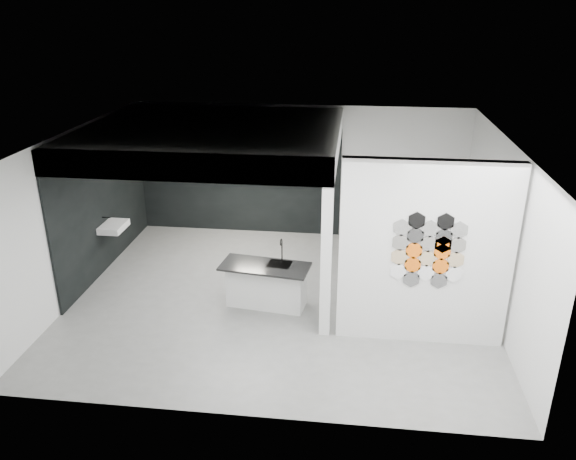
{
  "coord_description": "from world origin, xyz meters",
  "views": [
    {
      "loc": [
        1.15,
        -8.44,
        4.76
      ],
      "look_at": [
        0.1,
        0.3,
        1.15
      ],
      "focal_mm": 35.0,
      "sensor_mm": 36.0,
      "label": 1
    }
  ],
  "objects_px": {
    "kettle": "(285,172)",
    "bottle_dark": "(220,171)",
    "partition_panel": "(425,255)",
    "kitchen_island": "(266,284)",
    "stockpot": "(182,168)",
    "glass_vase": "(305,174)",
    "utensil_cup": "(195,171)",
    "glass_bowl": "(304,175)",
    "wall_basin": "(114,227)"
  },
  "relations": [
    {
      "from": "wall_basin",
      "to": "kettle",
      "type": "height_order",
      "value": "kettle"
    },
    {
      "from": "wall_basin",
      "to": "utensil_cup",
      "type": "relative_size",
      "value": 5.92
    },
    {
      "from": "partition_panel",
      "to": "wall_basin",
      "type": "relative_size",
      "value": 4.67
    },
    {
      "from": "bottle_dark",
      "to": "glass_bowl",
      "type": "bearing_deg",
      "value": 0.0
    },
    {
      "from": "partition_panel",
      "to": "wall_basin",
      "type": "bearing_deg",
      "value": 161.77
    },
    {
      "from": "partition_panel",
      "to": "glass_vase",
      "type": "height_order",
      "value": "partition_panel"
    },
    {
      "from": "glass_vase",
      "to": "wall_basin",
      "type": "bearing_deg",
      "value": -148.65
    },
    {
      "from": "wall_basin",
      "to": "kitchen_island",
      "type": "relative_size",
      "value": 0.4
    },
    {
      "from": "partition_panel",
      "to": "utensil_cup",
      "type": "height_order",
      "value": "partition_panel"
    },
    {
      "from": "partition_panel",
      "to": "kettle",
      "type": "relative_size",
      "value": 14.65
    },
    {
      "from": "stockpot",
      "to": "partition_panel",
      "type": "bearing_deg",
      "value": -39.24
    },
    {
      "from": "kitchen_island",
      "to": "utensil_cup",
      "type": "xyz_separation_m",
      "value": [
        -2.03,
        3.13,
        0.98
      ]
    },
    {
      "from": "wall_basin",
      "to": "kitchen_island",
      "type": "xyz_separation_m",
      "value": [
        3.05,
        -1.06,
        -0.46
      ]
    },
    {
      "from": "glass_vase",
      "to": "utensil_cup",
      "type": "height_order",
      "value": "glass_vase"
    },
    {
      "from": "kettle",
      "to": "glass_bowl",
      "type": "height_order",
      "value": "kettle"
    },
    {
      "from": "stockpot",
      "to": "kitchen_island",
      "type": "bearing_deg",
      "value": -53.51
    },
    {
      "from": "wall_basin",
      "to": "kitchen_island",
      "type": "distance_m",
      "value": 3.26
    },
    {
      "from": "partition_panel",
      "to": "utensil_cup",
      "type": "xyz_separation_m",
      "value": [
        -4.45,
        3.87,
        -0.03
      ]
    },
    {
      "from": "wall_basin",
      "to": "glass_vase",
      "type": "xyz_separation_m",
      "value": [
        3.39,
        2.07,
        0.54
      ]
    },
    {
      "from": "wall_basin",
      "to": "bottle_dark",
      "type": "xyz_separation_m",
      "value": [
        1.57,
        2.07,
        0.54
      ]
    },
    {
      "from": "stockpot",
      "to": "kettle",
      "type": "height_order",
      "value": "stockpot"
    },
    {
      "from": "utensil_cup",
      "to": "bottle_dark",
      "type": "bearing_deg",
      "value": 0.0
    },
    {
      "from": "wall_basin",
      "to": "stockpot",
      "type": "xyz_separation_m",
      "value": [
        0.73,
        2.07,
        0.57
      ]
    },
    {
      "from": "kitchen_island",
      "to": "glass_bowl",
      "type": "xyz_separation_m",
      "value": [
        0.33,
        3.13,
        0.97
      ]
    },
    {
      "from": "glass_bowl",
      "to": "glass_vase",
      "type": "xyz_separation_m",
      "value": [
        0.01,
        0.0,
        0.02
      ]
    },
    {
      "from": "kettle",
      "to": "utensil_cup",
      "type": "distance_m",
      "value": 1.94
    },
    {
      "from": "partition_panel",
      "to": "kettle",
      "type": "distance_m",
      "value": 4.6
    },
    {
      "from": "kitchen_island",
      "to": "stockpot",
      "type": "distance_m",
      "value": 4.02
    },
    {
      "from": "partition_panel",
      "to": "wall_basin",
      "type": "distance_m",
      "value": 5.78
    },
    {
      "from": "kettle",
      "to": "utensil_cup",
      "type": "bearing_deg",
      "value": 168.01
    },
    {
      "from": "stockpot",
      "to": "utensil_cup",
      "type": "relative_size",
      "value": 2.37
    },
    {
      "from": "partition_panel",
      "to": "kitchen_island",
      "type": "bearing_deg",
      "value": 163.04
    },
    {
      "from": "wall_basin",
      "to": "glass_vase",
      "type": "height_order",
      "value": "glass_vase"
    },
    {
      "from": "glass_bowl",
      "to": "bottle_dark",
      "type": "relative_size",
      "value": 0.87
    },
    {
      "from": "kitchen_island",
      "to": "stockpot",
      "type": "xyz_separation_m",
      "value": [
        -2.31,
        3.13,
        1.03
      ]
    },
    {
      "from": "glass_vase",
      "to": "utensil_cup",
      "type": "bearing_deg",
      "value": 180.0
    },
    {
      "from": "kettle",
      "to": "bottle_dark",
      "type": "relative_size",
      "value": 1.32
    },
    {
      "from": "stockpot",
      "to": "utensil_cup",
      "type": "bearing_deg",
      "value": 0.0
    },
    {
      "from": "wall_basin",
      "to": "glass_bowl",
      "type": "relative_size",
      "value": 4.76
    },
    {
      "from": "stockpot",
      "to": "bottle_dark",
      "type": "distance_m",
      "value": 0.84
    },
    {
      "from": "glass_vase",
      "to": "kitchen_island",
      "type": "bearing_deg",
      "value": -96.28
    },
    {
      "from": "kettle",
      "to": "glass_bowl",
      "type": "relative_size",
      "value": 1.52
    },
    {
      "from": "kitchen_island",
      "to": "bottle_dark",
      "type": "distance_m",
      "value": 3.6
    },
    {
      "from": "glass_vase",
      "to": "partition_panel",
      "type": "bearing_deg",
      "value": -61.77
    },
    {
      "from": "partition_panel",
      "to": "bottle_dark",
      "type": "distance_m",
      "value": 5.49
    },
    {
      "from": "kitchen_island",
      "to": "utensil_cup",
      "type": "height_order",
      "value": "utensil_cup"
    },
    {
      "from": "wall_basin",
      "to": "kettle",
      "type": "xyz_separation_m",
      "value": [
        2.96,
        2.07,
        0.55
      ]
    },
    {
      "from": "partition_panel",
      "to": "kettle",
      "type": "bearing_deg",
      "value": 122.93
    },
    {
      "from": "glass_bowl",
      "to": "kettle",
      "type": "bearing_deg",
      "value": 180.0
    },
    {
      "from": "kettle",
      "to": "wall_basin",
      "type": "bearing_deg",
      "value": -157.1
    }
  ]
}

